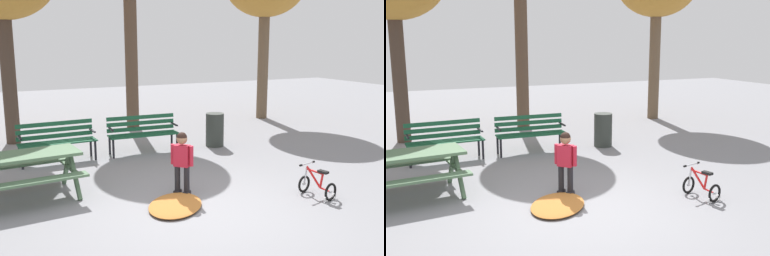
{
  "view_description": "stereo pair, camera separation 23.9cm",
  "coord_description": "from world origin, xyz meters",
  "views": [
    {
      "loc": [
        -2.84,
        -5.69,
        2.57
      ],
      "look_at": [
        0.85,
        2.04,
        0.85
      ],
      "focal_mm": 41.36,
      "sensor_mm": 36.0,
      "label": 1
    },
    {
      "loc": [
        -2.62,
        -5.79,
        2.57
      ],
      "look_at": [
        0.85,
        2.04,
        0.85
      ],
      "focal_mm": 41.36,
      "sensor_mm": 36.0,
      "label": 2
    }
  ],
  "objects": [
    {
      "name": "park_bench_left",
      "position": [
        0.41,
        3.77,
        0.51
      ],
      "size": [
        1.62,
        0.52,
        0.85
      ],
      "color": "#195133",
      "rests_on": "ground"
    },
    {
      "name": "ground",
      "position": [
        0.0,
        0.0,
        0.0
      ],
      "size": [
        36.0,
        36.0,
        0.0
      ],
      "primitive_type": "plane",
      "color": "gray"
    },
    {
      "name": "picnic_table",
      "position": [
        -2.37,
        1.67,
        0.59
      ],
      "size": [
        1.92,
        1.51,
        0.79
      ],
      "color": "#4C6B4C",
      "rests_on": "ground"
    },
    {
      "name": "kids_bicycle",
      "position": [
        2.05,
        -0.27,
        0.2
      ],
      "size": [
        0.47,
        0.61,
        0.54
      ],
      "color": "black",
      "rests_on": "ground"
    },
    {
      "name": "child_standing",
      "position": [
        0.07,
        0.8,
        0.63
      ],
      "size": [
        0.3,
        0.32,
        1.07
      ],
      "color": "black",
      "rests_on": "ground"
    },
    {
      "name": "leaf_pile",
      "position": [
        -0.26,
        0.31,
        0.04
      ],
      "size": [
        1.34,
        1.4,
        0.07
      ],
      "primitive_type": "ellipsoid",
      "rotation": [
        0.0,
        0.0,
        0.91
      ],
      "color": "#B26B2D",
      "rests_on": "ground"
    },
    {
      "name": "park_bench_far_left",
      "position": [
        -1.49,
        3.8,
        0.51
      ],
      "size": [
        1.62,
        0.53,
        0.85
      ],
      "color": "#195133",
      "rests_on": "ground"
    },
    {
      "name": "trash_bin",
      "position": [
        2.21,
        3.6,
        0.41
      ],
      "size": [
        0.44,
        0.44,
        0.81
      ],
      "primitive_type": "cylinder",
      "color": "#2D332D",
      "rests_on": "ground"
    }
  ]
}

